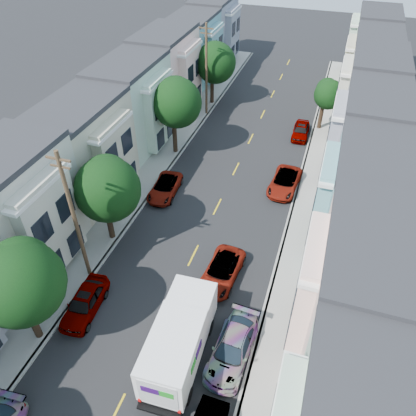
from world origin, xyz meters
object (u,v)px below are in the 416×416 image
at_px(tree_b, 20,284).
at_px(parked_right_c, 285,182).
at_px(tree_e, 215,63).
at_px(tree_d, 176,103).
at_px(parked_left_d, 165,188).
at_px(parked_right_b, 232,349).
at_px(tree_c, 106,190).
at_px(utility_pole_near, 75,219).
at_px(lead_sedan, 222,271).
at_px(utility_pole_far, 206,71).
at_px(parked_right_d, 301,131).
at_px(fedex_truck, 179,339).
at_px(parked_left_c, 85,303).
at_px(tree_far_r, 328,95).

relative_size(tree_b, parked_right_c, 1.48).
bearing_deg(tree_e, tree_d, -90.00).
xyz_separation_m(parked_left_d, parked_right_b, (9.80, -13.20, 0.11)).
distance_m(tree_d, parked_right_c, 12.44).
xyz_separation_m(tree_c, utility_pole_near, (0.00, -3.84, 0.41)).
bearing_deg(lead_sedan, parked_right_b, -63.58).
relative_size(utility_pole_near, utility_pole_far, 1.00).
distance_m(tree_b, tree_e, 34.34).
height_order(tree_c, tree_d, tree_d).
height_order(utility_pole_far, parked_right_d, utility_pole_far).
xyz_separation_m(fedex_truck, parked_right_d, (2.82, 28.10, -1.12)).
height_order(tree_b, tree_d, tree_d).
distance_m(lead_sedan, parked_right_b, 5.95).
bearing_deg(parked_left_d, parked_right_b, -57.48).
bearing_deg(tree_b, parked_right_d, 69.21).
bearing_deg(utility_pole_far, utility_pole_near, -90.00).
height_order(fedex_truck, parked_right_b, fedex_truck).
distance_m(parked_left_c, parked_right_b, 9.80).
bearing_deg(parked_right_c, tree_d, 170.43).
bearing_deg(tree_e, utility_pole_far, -89.96).
height_order(lead_sedan, parked_right_c, parked_right_c).
xyz_separation_m(tree_far_r, parked_right_c, (-1.99, -12.23, -3.30)).
xyz_separation_m(tree_c, fedex_truck, (8.38, -7.75, -2.91)).
relative_size(tree_d, tree_e, 1.05).
bearing_deg(tree_e, tree_c, -90.00).
bearing_deg(tree_d, utility_pole_near, -89.99).
bearing_deg(tree_d, tree_e, 90.00).
xyz_separation_m(fedex_truck, lead_sedan, (0.52, 6.51, -1.16)).
height_order(tree_c, parked_right_b, tree_c).
xyz_separation_m(tree_e, parked_left_d, (1.40, -18.71, -4.36)).
bearing_deg(parked_right_d, tree_e, 155.22).
relative_size(parked_left_c, parked_right_b, 0.93).
height_order(utility_pole_near, fedex_truck, utility_pole_near).
xyz_separation_m(parked_right_c, parked_right_d, (0.00, 9.86, 0.01)).
distance_m(tree_b, fedex_truck, 9.09).
height_order(parked_right_c, parked_right_d, parked_right_d).
distance_m(utility_pole_near, parked_left_d, 11.35).
bearing_deg(tree_c, parked_right_d, 61.16).
bearing_deg(parked_right_c, tree_c, -133.04).
xyz_separation_m(tree_d, parked_right_c, (11.20, -2.68, -4.70)).
distance_m(tree_d, fedex_truck, 22.81).
bearing_deg(tree_far_r, parked_right_c, -99.26).
xyz_separation_m(utility_pole_far, lead_sedan, (8.91, -23.40, -4.49)).
height_order(utility_pole_far, parked_right_b, utility_pole_far).
height_order(lead_sedan, parked_right_d, parked_right_d).
distance_m(utility_pole_far, parked_right_d, 12.19).
distance_m(utility_pole_far, parked_right_c, 16.78).
bearing_deg(utility_pole_far, tree_far_r, 2.40).
bearing_deg(fedex_truck, lead_sedan, 82.64).
distance_m(tree_b, parked_left_d, 16.30).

